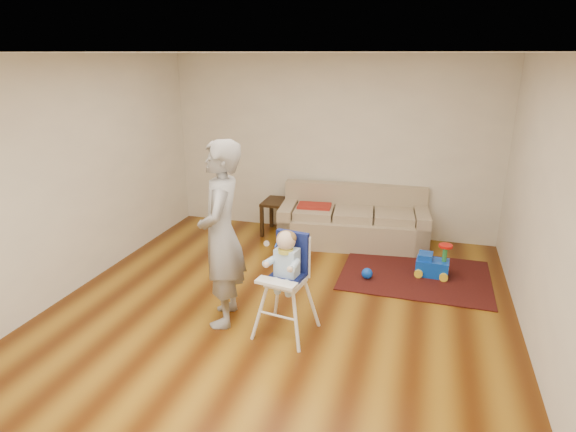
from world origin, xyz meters
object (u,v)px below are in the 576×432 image
(ride_on_toy, at_px, (433,259))
(toy_ball, at_px, (367,273))
(side_table, at_px, (281,217))
(adult, at_px, (221,235))
(high_chair, at_px, (286,285))
(sofa, at_px, (353,217))

(ride_on_toy, distance_m, toy_ball, 0.86)
(side_table, xyz_separation_m, adult, (0.19, -2.65, 0.70))
(ride_on_toy, distance_m, high_chair, 2.28)
(sofa, bearing_deg, ride_on_toy, -42.14)
(ride_on_toy, relative_size, high_chair, 0.39)
(ride_on_toy, distance_m, adult, 2.81)
(sofa, bearing_deg, side_table, 169.06)
(high_chair, distance_m, adult, 0.82)
(sofa, relative_size, ride_on_toy, 5.09)
(toy_ball, height_order, high_chair, high_chair)
(ride_on_toy, height_order, high_chair, high_chair)
(ride_on_toy, bearing_deg, toy_ball, -152.87)
(sofa, bearing_deg, toy_ball, -78.42)
(adult, bearing_deg, ride_on_toy, 114.11)
(high_chair, bearing_deg, toy_ball, 75.19)
(sofa, bearing_deg, high_chair, -101.61)
(sofa, relative_size, high_chair, 2.00)
(toy_ball, bearing_deg, ride_on_toy, 23.47)
(high_chair, bearing_deg, adult, -176.44)
(sofa, height_order, high_chair, high_chair)
(high_chair, bearing_deg, ride_on_toy, 60.41)
(side_table, xyz_separation_m, toy_ball, (1.52, -1.28, -0.18))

